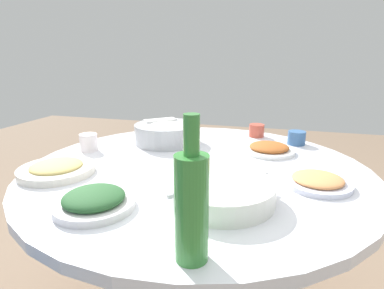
# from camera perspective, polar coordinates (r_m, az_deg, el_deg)

# --- Properties ---
(round_dining_table) EXTENTS (1.22, 1.22, 0.76)m
(round_dining_table) POSITION_cam_1_polar(r_m,az_deg,el_deg) (1.17, 0.91, -9.42)
(round_dining_table) COLOR #99999E
(round_dining_table) RESTS_ON ground
(rice_bowl) EXTENTS (0.29, 0.29, 0.10)m
(rice_bowl) POSITION_cam_1_polar(r_m,az_deg,el_deg) (1.41, -4.76, 2.13)
(rice_bowl) COLOR #B2B5BA
(rice_bowl) RESTS_ON round_dining_table
(soup_bowl) EXTENTS (0.29, 0.29, 0.06)m
(soup_bowl) POSITION_cam_1_polar(r_m,az_deg,el_deg) (0.85, 5.43, -8.72)
(soup_bowl) COLOR white
(soup_bowl) RESTS_ON round_dining_table
(dish_noodles) EXTENTS (0.25, 0.25, 0.04)m
(dish_noodles) POSITION_cam_1_polar(r_m,az_deg,el_deg) (1.14, -23.72, -4.08)
(dish_noodles) COLOR silver
(dish_noodles) RESTS_ON round_dining_table
(dish_greens) EXTENTS (0.21, 0.21, 0.05)m
(dish_greens) POSITION_cam_1_polar(r_m,az_deg,el_deg) (0.85, -17.62, -9.86)
(dish_greens) COLOR silver
(dish_greens) RESTS_ON round_dining_table
(dish_stirfry) EXTENTS (0.21, 0.21, 0.04)m
(dish_stirfry) POSITION_cam_1_polar(r_m,az_deg,el_deg) (1.30, 14.04, -0.74)
(dish_stirfry) COLOR white
(dish_stirfry) RESTS_ON round_dining_table
(dish_shrimp) EXTENTS (0.20, 0.20, 0.04)m
(dish_shrimp) POSITION_cam_1_polar(r_m,az_deg,el_deg) (1.03, 22.18, -6.27)
(dish_shrimp) COLOR silver
(dish_shrimp) RESTS_ON round_dining_table
(green_bottle) EXTENTS (0.07, 0.07, 0.29)m
(green_bottle) POSITION_cam_1_polar(r_m,az_deg,el_deg) (0.59, -0.08, -11.09)
(green_bottle) COLOR #39873A
(green_bottle) RESTS_ON round_dining_table
(tea_cup_near) EXTENTS (0.07, 0.07, 0.06)m
(tea_cup_near) POSITION_cam_1_polar(r_m,az_deg,el_deg) (1.55, 11.85, 2.55)
(tea_cup_near) COLOR #BF4B39
(tea_cup_near) RESTS_ON round_dining_table
(tea_cup_far) EXTENTS (0.08, 0.08, 0.06)m
(tea_cup_far) POSITION_cam_1_polar(r_m,az_deg,el_deg) (1.46, 18.76, 1.17)
(tea_cup_far) COLOR #376095
(tea_cup_far) RESTS_ON round_dining_table
(tea_cup_side) EXTENTS (0.07, 0.07, 0.07)m
(tea_cup_side) POSITION_cam_1_polar(r_m,az_deg,el_deg) (1.36, -18.54, 0.38)
(tea_cup_side) COLOR white
(tea_cup_side) RESTS_ON round_dining_table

